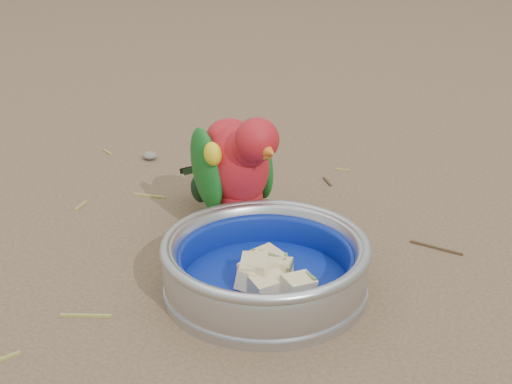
% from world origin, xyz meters
% --- Properties ---
extents(ground, '(60.00, 60.00, 0.00)m').
position_xyz_m(ground, '(0.00, 0.00, 0.00)').
color(ground, brown).
extents(food_bowl, '(0.22, 0.22, 0.02)m').
position_xyz_m(food_bowl, '(-0.03, -0.04, 0.01)').
color(food_bowl, '#B2B2BA').
rests_on(food_bowl, ground).
extents(bowl_wall, '(0.22, 0.22, 0.04)m').
position_xyz_m(bowl_wall, '(-0.03, -0.04, 0.04)').
color(bowl_wall, '#B2B2BA').
rests_on(bowl_wall, food_bowl).
extents(fruit_wedges, '(0.13, 0.13, 0.03)m').
position_xyz_m(fruit_wedges, '(-0.03, -0.04, 0.03)').
color(fruit_wedges, beige).
rests_on(fruit_wedges, food_bowl).
extents(lory_parrot, '(0.21, 0.20, 0.16)m').
position_xyz_m(lory_parrot, '(-0.11, 0.08, 0.08)').
color(lory_parrot, '#A9141C').
rests_on(lory_parrot, ground).
extents(ground_debris, '(0.90, 0.80, 0.01)m').
position_xyz_m(ground_debris, '(0.03, 0.01, 0.00)').
color(ground_debris, olive).
rests_on(ground_debris, ground).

